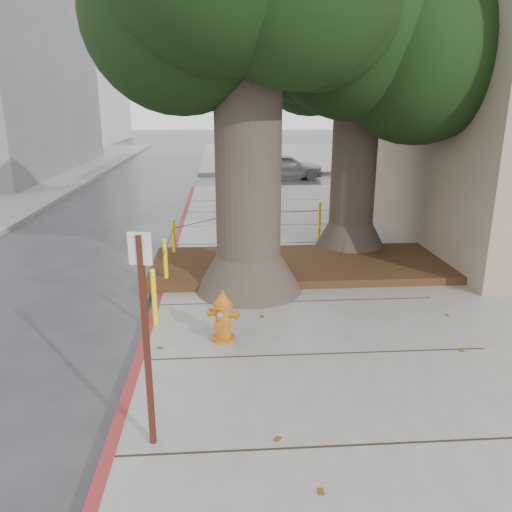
{
  "coord_description": "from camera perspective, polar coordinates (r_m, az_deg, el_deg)",
  "views": [
    {
      "loc": [
        -0.8,
        -6.33,
        3.56
      ],
      "look_at": [
        -0.23,
        1.75,
        1.1
      ],
      "focal_mm": 35.0,
      "sensor_mm": 36.0,
      "label": 1
    }
  ],
  "objects": [
    {
      "name": "ground",
      "position": [
        7.3,
        2.81,
        -12.31
      ],
      "size": [
        140.0,
        140.0,
        0.0
      ],
      "primitive_type": "plane",
      "color": "#28282B",
      "rests_on": "ground"
    },
    {
      "name": "sidewalk_far",
      "position": [
        37.12,
        6.67,
        11.4
      ],
      "size": [
        16.0,
        20.0,
        0.15
      ],
      "primitive_type": "cube",
      "color": "slate",
      "rests_on": "ground"
    },
    {
      "name": "curb_red",
      "position": [
        9.57,
        -11.01,
        -4.8
      ],
      "size": [
        0.14,
        26.0,
        0.16
      ],
      "primitive_type": "cube",
      "color": "maroon",
      "rests_on": "ground"
    },
    {
      "name": "planter_bed",
      "position": [
        10.89,
        5.13,
        -0.99
      ],
      "size": [
        6.4,
        2.6,
        0.16
      ],
      "primitive_type": "cube",
      "color": "black",
      "rests_on": "sidewalk_main"
    },
    {
      "name": "building_far_white",
      "position": [
        53.97,
        -22.92,
        19.84
      ],
      "size": [
        12.0,
        18.0,
        15.0
      ],
      "primitive_type": "cube",
      "color": "silver",
      "rests_on": "ground"
    },
    {
      "name": "building_side_white",
      "position": [
        36.44,
        24.55,
        16.93
      ],
      "size": [
        10.0,
        10.0,
        9.0
      ],
      "primitive_type": "cube",
      "color": "silver",
      "rests_on": "ground"
    },
    {
      "name": "tree_far",
      "position": [
        12.23,
        13.42,
        23.32
      ],
      "size": [
        4.5,
        3.8,
        7.17
      ],
      "color": "#4C3F33",
      "rests_on": "sidewalk_main"
    },
    {
      "name": "bollard_ring",
      "position": [
        11.09,
        -4.25,
        1.7
      ],
      "size": [
        3.79,
        5.39,
        0.95
      ],
      "color": "#FFF20E",
      "rests_on": "sidewalk_main"
    },
    {
      "name": "fire_hydrant",
      "position": [
        7.49,
        -3.81,
        -6.94
      ],
      "size": [
        0.42,
        0.42,
        0.8
      ],
      "rotation": [
        0.0,
        0.0,
        -0.34
      ],
      "color": "#C46414",
      "rests_on": "sidewalk_main"
    },
    {
      "name": "signpost",
      "position": [
        5.05,
        -12.5,
        -8.29
      ],
      "size": [
        0.23,
        0.06,
        2.29
      ],
      "rotation": [
        0.0,
        0.0,
        -0.2
      ],
      "color": "#471911",
      "rests_on": "sidewalk_main"
    },
    {
      "name": "car_silver",
      "position": [
        25.25,
        3.36,
        10.2
      ],
      "size": [
        3.79,
        1.75,
        1.26
      ],
      "primitive_type": "imported",
      "rotation": [
        0.0,
        0.0,
        1.64
      ],
      "color": "#ACACB1",
      "rests_on": "ground"
    },
    {
      "name": "car_red",
      "position": [
        25.65,
        15.56,
        9.64
      ],
      "size": [
        3.62,
        1.33,
        1.18
      ],
      "primitive_type": "imported",
      "rotation": [
        0.0,
        0.0,
        1.59
      ],
      "color": "maroon",
      "rests_on": "ground"
    }
  ]
}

